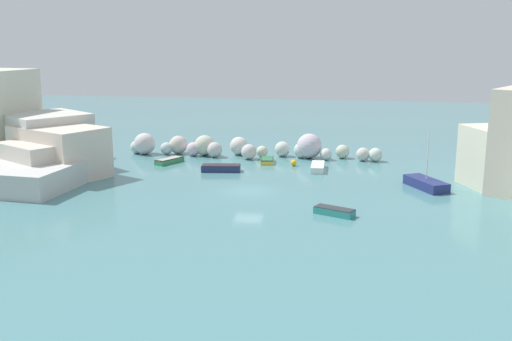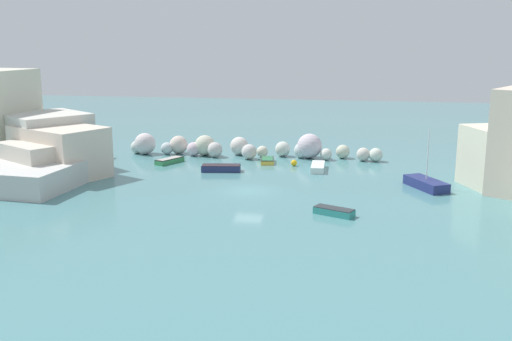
# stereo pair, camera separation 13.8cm
# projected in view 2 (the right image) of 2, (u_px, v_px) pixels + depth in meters

# --- Properties ---
(cove_water) EXTENTS (160.00, 160.00, 0.00)m
(cove_water) POSITION_uv_depth(u_px,v_px,m) (248.00, 191.00, 51.76)
(cove_water) COLOR teal
(cove_water) RESTS_ON ground
(cliff_headland_left) EXTENTS (19.06, 21.48, 9.93)m
(cliff_headland_left) POSITION_uv_depth(u_px,v_px,m) (28.00, 140.00, 60.55)
(cliff_headland_left) COLOR beige
(cliff_headland_left) RESTS_ON ground
(rock_breakwater) EXTENTS (28.67, 4.22, 2.75)m
(rock_breakwater) POSITION_uv_depth(u_px,v_px,m) (241.00, 147.00, 66.80)
(rock_breakwater) COLOR silver
(rock_breakwater) RESTS_ON ground
(channel_buoy) EXTENTS (0.65, 0.65, 0.65)m
(channel_buoy) POSITION_uv_depth(u_px,v_px,m) (294.00, 163.00, 61.93)
(channel_buoy) COLOR gold
(channel_buoy) RESTS_ON cove_water
(moored_boat_0) EXTENTS (3.80, 4.96, 5.34)m
(moored_boat_0) POSITION_uv_depth(u_px,v_px,m) (426.00, 184.00, 52.57)
(moored_boat_0) COLOR navy
(moored_boat_0) RESTS_ON cove_water
(moored_boat_1) EXTENTS (2.50, 3.57, 0.55)m
(moored_boat_1) POSITION_uv_depth(u_px,v_px,m) (170.00, 160.00, 63.32)
(moored_boat_1) COLOR #378A50
(moored_boat_1) RESTS_ON cove_water
(moored_boat_2) EXTENTS (3.23, 2.23, 0.57)m
(moored_boat_2) POSITION_uv_depth(u_px,v_px,m) (334.00, 211.00, 44.64)
(moored_boat_2) COLOR teal
(moored_boat_2) RESTS_ON cove_water
(moored_boat_3) EXTENTS (4.03, 1.94, 0.68)m
(moored_boat_3) POSITION_uv_depth(u_px,v_px,m) (221.00, 168.00, 59.39)
(moored_boat_3) COLOR navy
(moored_boat_3) RESTS_ON cove_water
(moored_boat_4) EXTENTS (1.42, 3.97, 0.63)m
(moored_boat_4) POSITION_uv_depth(u_px,v_px,m) (318.00, 167.00, 59.93)
(moored_boat_4) COLOR white
(moored_boat_4) RESTS_ON cove_water
(moored_boat_5) EXTENTS (1.80, 2.97, 0.50)m
(moored_boat_5) POSITION_uv_depth(u_px,v_px,m) (267.00, 160.00, 63.49)
(moored_boat_5) COLOR yellow
(moored_boat_5) RESTS_ON cove_water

